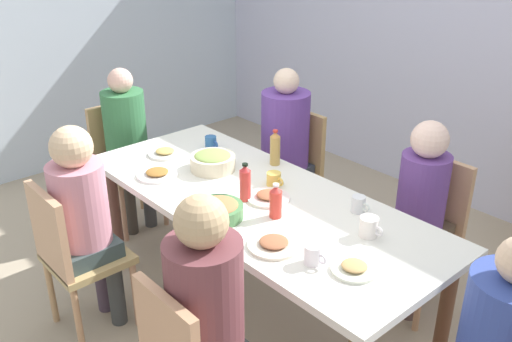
{
  "coord_description": "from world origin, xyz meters",
  "views": [
    {
      "loc": [
        1.98,
        -1.76,
        2.16
      ],
      "look_at": [
        0.0,
        0.0,
        0.92
      ],
      "focal_mm": 39.42,
      "sensor_mm": 36.0,
      "label": 1
    }
  ],
  "objects_px": {
    "person_4": "(207,308)",
    "bowl_1": "(218,210)",
    "person_2": "(284,140)",
    "person_3": "(127,136)",
    "person_5": "(83,212)",
    "bottle_2": "(245,183)",
    "chair_5": "(72,252)",
    "plate_4": "(165,153)",
    "plate_3": "(268,197)",
    "cup_2": "(274,179)",
    "bottle_1": "(275,148)",
    "plate_1": "(354,268)",
    "dining_table": "(256,210)",
    "cup_3": "(211,143)",
    "cup_4": "(359,204)",
    "bottle_0": "(276,202)",
    "bowl_0": "(213,161)",
    "plate_0": "(157,174)",
    "chair_2": "(292,166)",
    "chair_0": "(425,225)",
    "person_0": "(420,202)",
    "cup_0": "(369,227)",
    "cup_1": "(314,255)",
    "plate_2": "(274,244)",
    "person_1": "(499,342)"
  },
  "relations": [
    {
      "from": "person_2",
      "to": "person_3",
      "type": "distance_m",
      "value": 1.11
    },
    {
      "from": "chair_0",
      "to": "dining_table",
      "type": "bearing_deg",
      "value": -123.27
    },
    {
      "from": "person_2",
      "to": "person_4",
      "type": "relative_size",
      "value": 0.99
    },
    {
      "from": "person_0",
      "to": "person_4",
      "type": "bearing_deg",
      "value": -90.0
    },
    {
      "from": "dining_table",
      "to": "person_5",
      "type": "relative_size",
      "value": 1.8
    },
    {
      "from": "plate_0",
      "to": "cup_3",
      "type": "bearing_deg",
      "value": 104.1
    },
    {
      "from": "person_5",
      "to": "person_4",
      "type": "bearing_deg",
      "value": -0.06
    },
    {
      "from": "cup_2",
      "to": "bottle_1",
      "type": "xyz_separation_m",
      "value": [
        -0.2,
        0.2,
        0.07
      ]
    },
    {
      "from": "plate_1",
      "to": "plate_2",
      "type": "height_order",
      "value": "same"
    },
    {
      "from": "plate_0",
      "to": "plate_2",
      "type": "relative_size",
      "value": 0.97
    },
    {
      "from": "person_4",
      "to": "bowl_1",
      "type": "height_order",
      "value": "person_4"
    },
    {
      "from": "plate_3",
      "to": "bottle_0",
      "type": "bearing_deg",
      "value": -32.0
    },
    {
      "from": "bowl_1",
      "to": "cup_3",
      "type": "xyz_separation_m",
      "value": [
        -0.73,
        0.51,
        -0.0
      ]
    },
    {
      "from": "chair_2",
      "to": "cup_3",
      "type": "distance_m",
      "value": 0.68
    },
    {
      "from": "dining_table",
      "to": "bottle_2",
      "type": "distance_m",
      "value": 0.19
    },
    {
      "from": "plate_1",
      "to": "cup_2",
      "type": "height_order",
      "value": "cup_2"
    },
    {
      "from": "chair_2",
      "to": "plate_3",
      "type": "height_order",
      "value": "chair_2"
    },
    {
      "from": "chair_0",
      "to": "bowl_0",
      "type": "xyz_separation_m",
      "value": [
        -0.96,
        -0.78,
        0.31
      ]
    },
    {
      "from": "cup_4",
      "to": "person_2",
      "type": "bearing_deg",
      "value": 155.6
    },
    {
      "from": "dining_table",
      "to": "cup_2",
      "type": "relative_size",
      "value": 18.66
    },
    {
      "from": "plate_0",
      "to": "cup_1",
      "type": "distance_m",
      "value": 1.19
    },
    {
      "from": "cup_0",
      "to": "person_3",
      "type": "bearing_deg",
      "value": -176.29
    },
    {
      "from": "person_0",
      "to": "chair_5",
      "type": "distance_m",
      "value": 1.9
    },
    {
      "from": "person_3",
      "to": "person_5",
      "type": "distance_m",
      "value": 1.1
    },
    {
      "from": "chair_0",
      "to": "bowl_1",
      "type": "relative_size",
      "value": 3.59
    },
    {
      "from": "bowl_1",
      "to": "dining_table",
      "type": "bearing_deg",
      "value": 98.28
    },
    {
      "from": "plate_0",
      "to": "chair_2",
      "type": "bearing_deg",
      "value": 88.69
    },
    {
      "from": "person_0",
      "to": "bottle_1",
      "type": "distance_m",
      "value": 0.88
    },
    {
      "from": "cup_3",
      "to": "cup_4",
      "type": "distance_m",
      "value": 1.15
    },
    {
      "from": "dining_table",
      "to": "cup_1",
      "type": "xyz_separation_m",
      "value": [
        0.63,
        -0.23,
        0.13
      ]
    },
    {
      "from": "dining_table",
      "to": "bottle_1",
      "type": "height_order",
      "value": "bottle_1"
    },
    {
      "from": "plate_3",
      "to": "bowl_1",
      "type": "xyz_separation_m",
      "value": [
        -0.02,
        -0.32,
        0.03
      ]
    },
    {
      "from": "person_1",
      "to": "plate_3",
      "type": "xyz_separation_m",
      "value": [
        -1.3,
        0.03,
        0.09
      ]
    },
    {
      "from": "person_0",
      "to": "plate_3",
      "type": "distance_m",
      "value": 0.85
    },
    {
      "from": "chair_2",
      "to": "cup_4",
      "type": "bearing_deg",
      "value": -28.47
    },
    {
      "from": "plate_1",
      "to": "bottle_0",
      "type": "xyz_separation_m",
      "value": [
        -0.56,
        0.07,
        0.07
      ]
    },
    {
      "from": "chair_0",
      "to": "cup_3",
      "type": "height_order",
      "value": "chair_0"
    },
    {
      "from": "chair_5",
      "to": "cup_2",
      "type": "xyz_separation_m",
      "value": [
        0.5,
        0.99,
        0.3
      ]
    },
    {
      "from": "cup_3",
      "to": "person_3",
      "type": "bearing_deg",
      "value": -161.78
    },
    {
      "from": "chair_5",
      "to": "bowl_0",
      "type": "bearing_deg",
      "value": 82.46
    },
    {
      "from": "cup_0",
      "to": "cup_4",
      "type": "height_order",
      "value": "cup_0"
    },
    {
      "from": "chair_0",
      "to": "bottle_1",
      "type": "xyz_separation_m",
      "value": [
        -0.78,
        -0.46,
        0.36
      ]
    },
    {
      "from": "chair_5",
      "to": "plate_4",
      "type": "distance_m",
      "value": 0.85
    },
    {
      "from": "person_4",
      "to": "cup_2",
      "type": "bearing_deg",
      "value": 122.65
    },
    {
      "from": "plate_3",
      "to": "cup_2",
      "type": "distance_m",
      "value": 0.17
    },
    {
      "from": "chair_0",
      "to": "plate_1",
      "type": "distance_m",
      "value": 1.03
    },
    {
      "from": "bowl_1",
      "to": "bottle_2",
      "type": "relative_size",
      "value": 1.2
    },
    {
      "from": "cup_4",
      "to": "bottle_1",
      "type": "relative_size",
      "value": 0.49
    },
    {
      "from": "person_5",
      "to": "bottle_2",
      "type": "distance_m",
      "value": 0.86
    },
    {
      "from": "person_3",
      "to": "bottle_2",
      "type": "distance_m",
      "value": 1.37
    }
  ]
}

